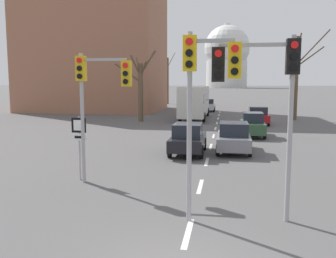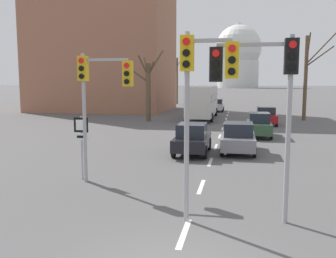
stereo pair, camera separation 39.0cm
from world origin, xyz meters
name	(u,v)px [view 1 (the left image)]	position (x,y,z in m)	size (l,w,h in m)	color
lane_stripe_0	(188,233)	(0.00, 2.16, 0.00)	(0.16, 2.00, 0.01)	silver
lane_stripe_1	(200,186)	(0.00, 6.66, 0.00)	(0.16, 2.00, 0.01)	silver
lane_stripe_2	(207,162)	(0.00, 11.16, 0.00)	(0.16, 2.00, 0.01)	silver
lane_stripe_3	(211,146)	(0.00, 15.66, 0.00)	(0.16, 2.00, 0.01)	silver
lane_stripe_4	(213,136)	(0.00, 20.16, 0.00)	(0.16, 2.00, 0.01)	silver
lane_stripe_5	(215,129)	(0.00, 24.66, 0.00)	(0.16, 2.00, 0.01)	silver
lane_stripe_6	(217,123)	(0.00, 29.16, 0.00)	(0.16, 2.00, 0.01)	silver
lane_stripe_7	(218,118)	(0.00, 33.66, 0.00)	(0.16, 2.00, 0.01)	silver
lane_stripe_8	(219,115)	(0.00, 38.16, 0.00)	(0.16, 2.00, 0.01)	silver
lane_stripe_9	(220,112)	(0.00, 42.66, 0.00)	(0.16, 2.00, 0.01)	silver
traffic_signal_near_left	(97,85)	(-3.98, 6.54, 3.83)	(2.16, 0.34, 5.05)	#9E9EA3
traffic_signal_near_right	(266,82)	(2.00, 3.45, 3.97)	(2.37, 0.34, 5.22)	#9E9EA3
traffic_signal_centre_tall	(205,80)	(0.33, 3.07, 4.01)	(1.57, 0.34, 5.31)	#9E9EA3
route_sign_post	(79,137)	(-4.89, 6.86, 1.77)	(0.60, 0.08, 2.59)	#9E9EA3
sedan_near_left	(203,100)	(-3.34, 60.28, 0.79)	(1.72, 4.23, 1.53)	navy
sedan_near_right	(252,125)	(2.80, 20.44, 0.87)	(1.73, 4.04, 1.77)	#2D4C33
sedan_mid_centre	(188,138)	(-1.15, 13.11, 0.86)	(1.85, 4.20, 1.70)	black
sedan_far_left	(208,105)	(-1.56, 43.49, 0.86)	(1.75, 4.10, 1.70)	silver
sedan_far_right	(258,115)	(3.79, 28.58, 0.85)	(1.96, 4.49, 1.69)	maroon
sedan_distant_centre	(234,137)	(1.35, 14.00, 0.84)	(1.90, 4.16, 1.71)	slate
city_bus	(195,100)	(-2.49, 32.86, 2.05)	(2.66, 10.80, 3.48)	beige
bare_tree_left_near	(140,87)	(-7.70, 29.50, 3.41)	(4.12, 2.23, 7.08)	brown
bare_tree_right_near	(298,75)	(8.11, 33.35, 4.69)	(3.10, 2.23, 9.16)	brown
bare_tree_left_far	(168,78)	(-9.75, 59.94, 4.72)	(2.55, 3.68, 9.61)	brown
capitol_dome	(227,57)	(0.00, 251.05, 20.81)	(30.25, 30.25, 42.72)	silver
apartment_block_left	(95,30)	(-17.34, 43.52, 11.05)	(18.00, 14.00, 22.10)	#9E664C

